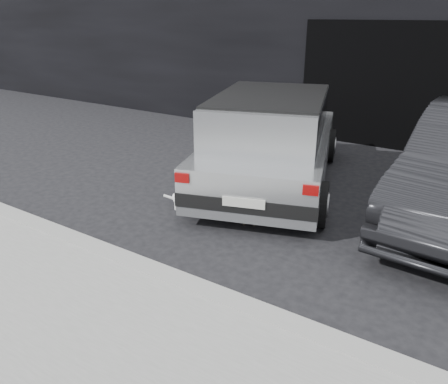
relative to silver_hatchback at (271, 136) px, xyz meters
The scene contains 8 objects.
ground 1.07m from the silver_hatchback, 79.28° to the right, with size 80.00×80.00×0.00m, color black.
building_facade 5.71m from the silver_hatchback, 78.16° to the left, with size 34.00×4.00×5.00m, color black.
garage_opening 3.56m from the silver_hatchback, 71.44° to the left, with size 4.00×0.10×2.60m, color black.
curb 3.52m from the silver_hatchback, 70.93° to the right, with size 18.00×0.25×0.12m, color gray.
sidewalk 4.65m from the silver_hatchback, 75.83° to the right, with size 18.00×2.20×0.11m, color gray.
silver_hatchback is the anchor object (origin of this frame).
cat_siamese 1.67m from the silver_hatchback, 72.06° to the right, with size 0.48×0.81×0.30m.
cat_white 1.84m from the silver_hatchback, 105.72° to the right, with size 0.82×0.34×0.38m.
Camera 1 is at (3.05, -5.64, 2.73)m, focal length 35.00 mm.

